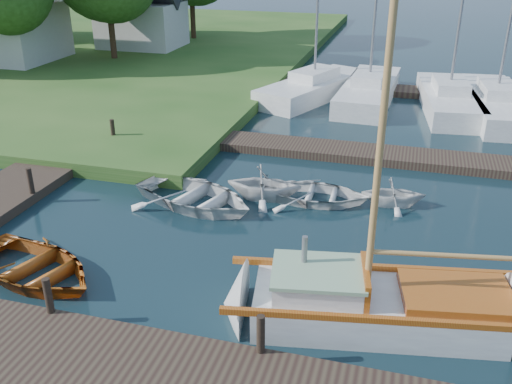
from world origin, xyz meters
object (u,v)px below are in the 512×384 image
(mooring_post_2, at_px, (261,334))
(sailboat, at_px, (383,308))
(tender_c, at_px, (316,191))
(house_a, at_px, (1,17))
(mooring_post_1, at_px, (48,296))
(marina_boat_1, at_px, (369,89))
(marina_boat_0, at_px, (314,86))
(marina_boat_2, at_px, (449,98))
(mooring_post_4, at_px, (30,181))
(mooring_post_5, at_px, (113,130))
(house_c, at_px, (141,14))
(tender_a, at_px, (195,193))
(dinghy, at_px, (32,263))
(marina_boat_3, at_px, (496,102))
(tender_d, at_px, (394,191))
(tender_b, at_px, (264,181))

(mooring_post_2, xyz_separation_m, sailboat, (2.10, 1.93, -0.36))
(tender_c, relative_size, house_a, 0.51)
(mooring_post_1, height_order, marina_boat_1, marina_boat_1)
(marina_boat_0, distance_m, house_a, 19.21)
(sailboat, distance_m, house_a, 30.46)
(mooring_post_2, bearing_deg, marina_boat_2, 78.54)
(mooring_post_4, xyz_separation_m, mooring_post_5, (0.00, 5.00, 0.00))
(marina_boat_2, distance_m, house_c, 21.09)
(tender_a, height_order, marina_boat_2, marina_boat_2)
(tender_c, bearing_deg, mooring_post_2, -179.40)
(sailboat, bearing_deg, dinghy, 173.59)
(marina_boat_3, bearing_deg, tender_a, 137.65)
(tender_d, bearing_deg, marina_boat_0, 12.28)
(tender_b, bearing_deg, mooring_post_4, 103.19)
(tender_b, relative_size, tender_d, 1.22)
(mooring_post_1, relative_size, marina_boat_2, 0.08)
(marina_boat_0, bearing_deg, tender_c, -147.13)
(mooring_post_2, height_order, tender_c, mooring_post_2)
(tender_b, distance_m, house_a, 24.19)
(mooring_post_5, height_order, sailboat, sailboat)
(mooring_post_2, bearing_deg, mooring_post_4, 149.53)
(mooring_post_2, height_order, tender_b, tender_b)
(mooring_post_5, distance_m, marina_boat_3, 16.67)
(sailboat, xyz_separation_m, marina_boat_1, (-1.98, 17.38, 0.22))
(mooring_post_2, distance_m, tender_c, 7.39)
(mooring_post_4, height_order, marina_boat_2, marina_boat_2)
(marina_boat_1, xyz_separation_m, house_a, (-21.62, 1.70, 2.40))
(mooring_post_1, distance_m, mooring_post_4, 6.40)
(mooring_post_1, xyz_separation_m, tender_d, (6.48, 7.70, -0.21))
(mooring_post_4, height_order, marina_boat_3, marina_boat_3)
(tender_b, relative_size, marina_boat_3, 0.20)
(tender_a, distance_m, house_a, 23.35)
(house_a, bearing_deg, dinghy, -51.55)
(mooring_post_2, distance_m, tender_b, 7.35)
(tender_b, relative_size, marina_boat_1, 0.23)
(mooring_post_2, bearing_deg, sailboat, 42.51)
(mooring_post_2, height_order, marina_boat_1, marina_boat_1)
(tender_a, height_order, marina_boat_1, marina_boat_1)
(tender_d, bearing_deg, mooring_post_1, 130.77)
(mooring_post_2, bearing_deg, mooring_post_1, 180.00)
(mooring_post_4, relative_size, house_a, 0.13)
(mooring_post_1, relative_size, mooring_post_5, 1.00)
(marina_boat_0, bearing_deg, tender_a, -163.03)
(sailboat, relative_size, house_c, 1.86)
(mooring_post_4, bearing_deg, sailboat, -16.16)
(tender_b, height_order, marina_boat_2, marina_boat_2)
(tender_b, distance_m, marina_boat_2, 12.88)
(marina_boat_3, bearing_deg, house_a, 79.84)
(mooring_post_1, bearing_deg, tender_d, 49.93)
(tender_a, xyz_separation_m, marina_boat_3, (9.49, 12.46, 0.17))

